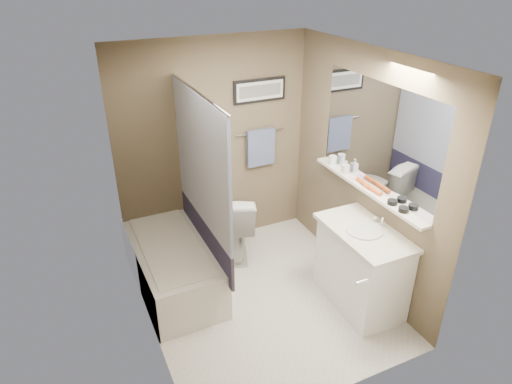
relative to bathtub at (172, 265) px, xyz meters
name	(u,v)px	position (x,y,z in m)	size (l,w,h in m)	color
ground	(262,299)	(0.75, -0.60, -0.25)	(2.50, 2.50, 0.00)	silver
ceiling	(264,59)	(0.75, -0.60, 2.13)	(2.20, 2.50, 0.04)	silver
wall_back	(215,148)	(0.75, 0.63, 0.95)	(2.20, 0.04, 2.40)	brown
wall_front	(342,270)	(0.75, -1.83, 0.95)	(2.20, 0.04, 2.40)	brown
wall_left	(143,220)	(-0.33, -0.60, 0.95)	(0.04, 2.50, 2.40)	brown
wall_right	(362,172)	(1.83, -0.60, 0.95)	(0.04, 2.50, 2.40)	brown
tile_surround	(132,214)	(-0.34, -0.10, 0.75)	(0.02, 1.55, 2.00)	tan
curtain_rod	(197,92)	(0.35, -0.10, 1.80)	(0.02, 0.02, 1.55)	silver
curtain_upper	(201,161)	(0.35, -0.10, 1.15)	(0.03, 1.45, 1.28)	silver
curtain_lower	(206,235)	(0.35, -0.10, 0.33)	(0.03, 1.45, 0.36)	#2A284B
mirror	(378,137)	(1.84, -0.75, 1.37)	(0.02, 1.60, 1.00)	silver
shelf	(366,189)	(1.79, -0.75, 0.85)	(0.12, 1.60, 0.03)	silver
towel_bar	(260,132)	(1.30, 0.62, 1.05)	(0.02, 0.02, 0.60)	silver
towel	(261,147)	(1.30, 0.60, 0.87)	(0.34, 0.05, 0.44)	#8295BD
art_frame	(260,90)	(1.30, 0.64, 1.53)	(0.62, 0.03, 0.26)	black
art_mat	(260,91)	(1.30, 0.62, 1.53)	(0.56, 0.00, 0.20)	white
art_image	(260,91)	(1.30, 0.62, 1.53)	(0.50, 0.00, 0.13)	#595959
door	(403,274)	(1.30, -1.84, 0.75)	(0.80, 0.02, 2.00)	silver
door_handle	(362,282)	(0.97, -1.79, 0.75)	(0.02, 0.02, 0.10)	silver
bathtub	(172,265)	(0.00, 0.00, 0.00)	(0.70, 1.50, 0.50)	silver
tub_rim	(170,245)	(0.00, 0.00, 0.25)	(0.56, 1.36, 0.02)	silver
toilet	(234,222)	(0.82, 0.29, 0.15)	(0.45, 0.78, 0.80)	silver
vanity	(361,269)	(1.60, -1.03, 0.15)	(0.50, 0.90, 0.80)	white
countertop	(365,232)	(1.59, -1.03, 0.57)	(0.54, 0.96, 0.04)	silver
sink_basin	(364,230)	(1.58, -1.03, 0.60)	(0.34, 0.34, 0.01)	silver
faucet_spout	(382,221)	(1.78, -1.03, 0.64)	(0.02, 0.02, 0.10)	white
faucet_knob	(375,218)	(1.78, -0.93, 0.62)	(0.05, 0.05, 0.05)	silver
candle_bowl_near	(404,209)	(1.79, -1.26, 0.89)	(0.09, 0.09, 0.04)	black
candle_bowl_far	(392,202)	(1.79, -1.11, 0.89)	(0.09, 0.09, 0.04)	black
hair_brush_front	(373,189)	(1.79, -0.84, 0.89)	(0.04, 0.04, 0.22)	#D9591E
hair_brush_back	(364,183)	(1.79, -0.70, 0.89)	(0.04, 0.04, 0.22)	#C04A1B
pink_comb	(355,179)	(1.79, -0.56, 0.87)	(0.03, 0.16, 0.01)	#F897C9
glass_jar	(333,160)	(1.79, -0.16, 0.92)	(0.08, 0.08, 0.10)	white
soap_bottle	(346,167)	(1.79, -0.39, 0.93)	(0.06, 0.06, 0.14)	#999999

